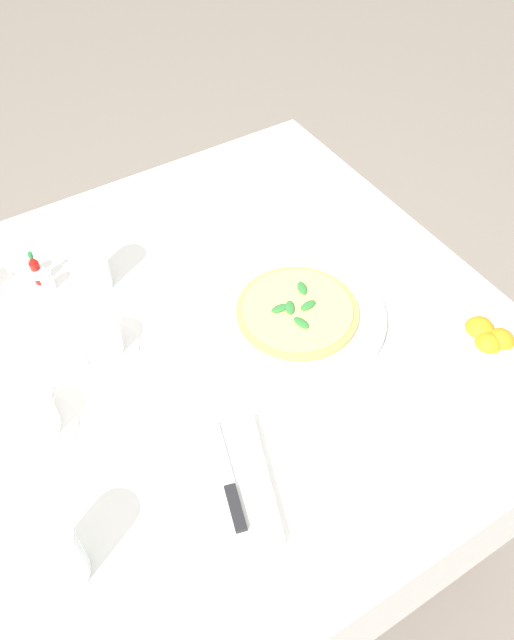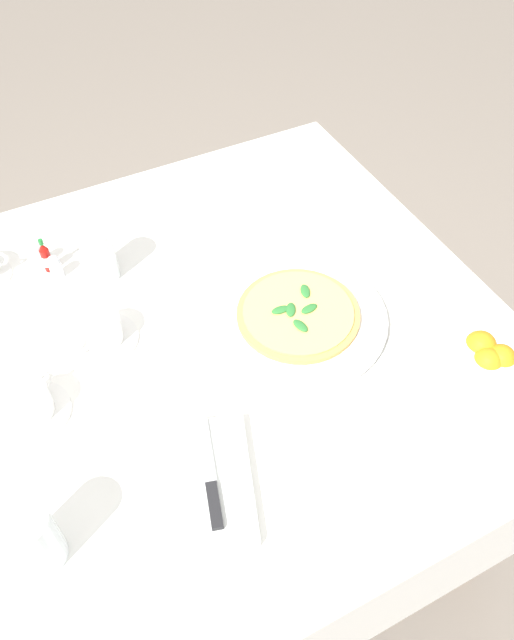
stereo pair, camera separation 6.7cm
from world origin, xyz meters
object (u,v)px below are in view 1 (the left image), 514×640
object	(u,v)px
dinner_knife	(227,479)
pizza_plate	(297,316)
pizza	(297,311)
pepper_shaker	(47,280)
water_glass_near_left	(92,267)
salt_shaker	(28,267)
water_glass_left_edge	(57,559)
napkin_folded	(228,484)
coffee_cup_near_right	(101,342)
hot_sauce_bottle	(36,270)
coffee_cup_far_right	(36,420)
citrus_bowl	(487,344)

from	to	relation	value
dinner_knife	pizza_plate	bearing A→B (deg)	-35.22
pizza	pepper_shaker	bearing A→B (deg)	48.72
pepper_shaker	pizza_plate	bearing A→B (deg)	-131.28
water_glass_near_left	salt_shaker	distance (m)	0.15
water_glass_left_edge	napkin_folded	xyz separation A→B (m)	(-0.01, -0.27, -0.04)
pizza_plate	coffee_cup_near_right	xyz separation A→B (m)	(0.13, 0.35, 0.02)
coffee_cup_near_right	salt_shaker	size ratio (longest dim) A/B	2.31
pizza	hot_sauce_bottle	distance (m)	0.53
pizza	pepper_shaker	size ratio (longest dim) A/B	4.23
coffee_cup_near_right	water_glass_near_left	size ratio (longest dim) A/B	1.10
coffee_cup_far_right	coffee_cup_near_right	bearing A→B (deg)	-57.69
pizza_plate	napkin_folded	distance (m)	0.37
water_glass_left_edge	pepper_shaker	world-z (taller)	water_glass_left_edge
water_glass_near_left	pizza_plate	bearing A→B (deg)	-134.74
napkin_folded	salt_shaker	xyz separation A→B (m)	(0.63, 0.11, 0.02)
pizza	water_glass_near_left	distance (m)	0.42
pizza_plate	napkin_folded	world-z (taller)	napkin_folded
coffee_cup_near_right	citrus_bowl	bearing A→B (deg)	-122.36
pizza_plate	water_glass_near_left	xyz separation A→B (m)	(0.29, 0.30, 0.04)
pizza	coffee_cup_far_right	distance (m)	0.51
napkin_folded	dinner_knife	xyz separation A→B (m)	(0.00, -0.00, 0.01)
water_glass_near_left	pepper_shaker	world-z (taller)	water_glass_near_left
coffee_cup_near_right	hot_sauce_bottle	xyz separation A→B (m)	(0.24, 0.04, 0.01)
citrus_bowl	salt_shaker	distance (m)	0.92
water_glass_left_edge	dinner_knife	distance (m)	0.27
coffee_cup_near_right	pepper_shaker	world-z (taller)	coffee_cup_near_right
coffee_cup_near_right	water_glass_left_edge	distance (m)	0.41
coffee_cup_far_right	dinner_knife	world-z (taller)	coffee_cup_far_right
pizza_plate	pizza	distance (m)	0.01
napkin_folded	dinner_knife	size ratio (longest dim) A/B	1.30
water_glass_left_edge	pepper_shaker	bearing A→B (deg)	-17.50
citrus_bowl	dinner_knife	bearing A→B (deg)	87.67
coffee_cup_near_right	dinner_knife	xyz separation A→B (m)	(-0.36, -0.06, -0.00)
hot_sauce_bottle	pepper_shaker	world-z (taller)	hot_sauce_bottle
coffee_cup_far_right	dinner_knife	xyz separation A→B (m)	(-0.26, -0.22, -0.00)
pepper_shaker	dinner_knife	bearing A→B (deg)	-170.84
pizza_plate	pizza	world-z (taller)	pizza
dinner_knife	salt_shaker	distance (m)	0.63
pizza	dinner_knife	size ratio (longest dim) A/B	1.24
citrus_bowl	pepper_shaker	xyz separation A→B (m)	(0.59, 0.63, -0.00)
pizza_plate	napkin_folded	size ratio (longest dim) A/B	1.38
hot_sauce_bottle	dinner_knife	bearing A→B (deg)	-170.33
pizza_plate	dinner_knife	xyz separation A→B (m)	(-0.23, 0.29, 0.01)
coffee_cup_far_right	hot_sauce_bottle	distance (m)	0.36
water_glass_near_left	water_glass_left_edge	distance (m)	0.58
water_glass_left_edge	citrus_bowl	size ratio (longest dim) A/B	0.80
pizza	napkin_folded	distance (m)	0.37
water_glass_left_edge	salt_shaker	bearing A→B (deg)	-14.26
water_glass_near_left	hot_sauce_bottle	size ratio (longest dim) A/B	1.43
hot_sauce_bottle	citrus_bowl	bearing A→B (deg)	-133.91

